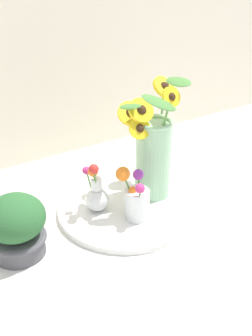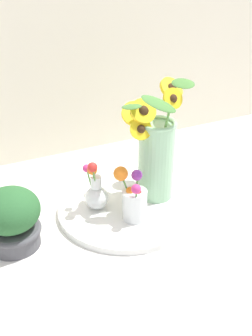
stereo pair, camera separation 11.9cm
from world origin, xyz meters
TOP-DOWN VIEW (x-y plane):
  - ground_plane at (0.00, 0.00)m, footprint 6.00×6.00m
  - serving_tray at (0.04, 0.08)m, footprint 0.44×0.44m
  - mason_jar_sunflowers at (0.15, 0.11)m, footprint 0.26×0.24m
  - vase_small_center at (0.03, 0.02)m, footprint 0.09×0.10m
  - vase_bulb_right at (-0.05, 0.12)m, footprint 0.07×0.07m
  - potted_plant at (-0.32, 0.07)m, footprint 0.16×0.16m

SIDE VIEW (x-z plane):
  - ground_plane at x=0.00m, z-range 0.00..0.00m
  - serving_tray at x=0.04m, z-range 0.00..0.02m
  - vase_bulb_right at x=-0.05m, z-range -0.01..0.16m
  - vase_small_center at x=0.03m, z-range 0.00..0.17m
  - potted_plant at x=-0.32m, z-range 0.00..0.18m
  - mason_jar_sunflowers at x=0.15m, z-range -0.01..0.38m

